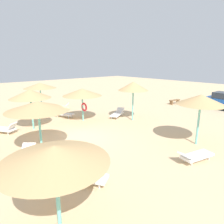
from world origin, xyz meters
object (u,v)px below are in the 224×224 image
object	(u,v)px
lounger_0	(35,113)
lounger_7	(60,107)
parasol_2	(133,86)
lounger_6	(23,158)
parasol_5	(54,154)
lounger_3	(4,129)
parasol_4	(201,100)
lounger_1	(63,114)
parasol_6	(38,106)
lounger_5	(83,175)
parasol_0	(40,86)
lounger_2	(118,113)
parasol_1	(82,92)
parasol_3	(30,94)
lounger_4	(195,156)
bench_0	(175,101)

from	to	relation	value
lounger_0	lounger_7	size ratio (longest dim) A/B	1.04
parasol_2	lounger_6	bearing A→B (deg)	-79.52
parasol_5	lounger_3	distance (m)	9.83
lounger_3	lounger_6	xyz separation A→B (m)	(5.23, -0.38, -0.00)
parasol_4	lounger_1	size ratio (longest dim) A/B	1.48
lounger_1	parasol_6	bearing A→B (deg)	-36.11
parasol_6	lounger_0	xyz separation A→B (m)	(-7.27, 2.26, -2.21)
lounger_5	parasol_6	bearing A→B (deg)	-176.76
parasol_0	lounger_2	size ratio (longest dim) A/B	1.54
lounger_0	parasol_4	bearing A→B (deg)	22.52
lounger_0	lounger_3	distance (m)	4.10
parasol_5	parasol_0	bearing A→B (deg)	160.24
parasol_4	lounger_0	bearing A→B (deg)	-157.48
parasol_4	lounger_7	size ratio (longest dim) A/B	1.54
lounger_0	lounger_3	world-z (taller)	lounger_3
parasol_1	parasol_3	size ratio (longest dim) A/B	1.08
lounger_0	lounger_4	size ratio (longest dim) A/B	0.98
parasol_2	parasol_6	xyz separation A→B (m)	(0.97, -7.99, -0.28)
lounger_4	parasol_3	bearing A→B (deg)	-156.69
parasol_0	parasol_4	distance (m)	14.50
parasol_0	lounger_6	xyz separation A→B (m)	(9.92, -4.81, -2.14)
lounger_3	bench_0	distance (m)	17.23
parasol_5	bench_0	world-z (taller)	parasol_5
parasol_4	lounger_7	bearing A→B (deg)	-169.99
lounger_0	lounger_7	world-z (taller)	lounger_0
bench_0	lounger_0	bearing A→B (deg)	-109.69
parasol_0	lounger_4	xyz separation A→B (m)	(15.01, 1.57, -2.15)
parasol_5	lounger_3	bearing A→B (deg)	175.80
parasol_0	lounger_6	distance (m)	11.23
lounger_2	lounger_4	distance (m)	8.72
lounger_4	lounger_1	bearing A→B (deg)	-174.37
lounger_4	lounger_7	world-z (taller)	lounger_7
parasol_1	lounger_5	distance (m)	8.82
parasol_0	parasol_6	size ratio (longest dim) A/B	0.97
parasol_6	lounger_7	world-z (taller)	parasol_6
parasol_5	lounger_5	distance (m)	2.96
lounger_0	lounger_1	bearing A→B (deg)	47.85
parasol_2	lounger_3	distance (m)	9.78
lounger_1	lounger_6	distance (m)	8.23
parasol_1	parasol_6	xyz separation A→B (m)	(3.51, -4.82, 0.19)
lounger_0	lounger_6	size ratio (longest dim) A/B	1.08
parasol_1	lounger_7	xyz separation A→B (m)	(-4.54, 0.18, -2.02)
lounger_2	parasol_0	bearing A→B (deg)	-148.41
lounger_4	lounger_7	distance (m)	13.87
parasol_3	parasol_4	bearing A→B (deg)	35.39
lounger_0	lounger_1	size ratio (longest dim) A/B	0.99
parasol_0	lounger_6	size ratio (longest dim) A/B	1.67
lounger_5	parasol_3	bearing A→B (deg)	174.34
parasol_3	lounger_1	size ratio (longest dim) A/B	1.44
parasol_2	parasol_3	size ratio (longest dim) A/B	1.11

